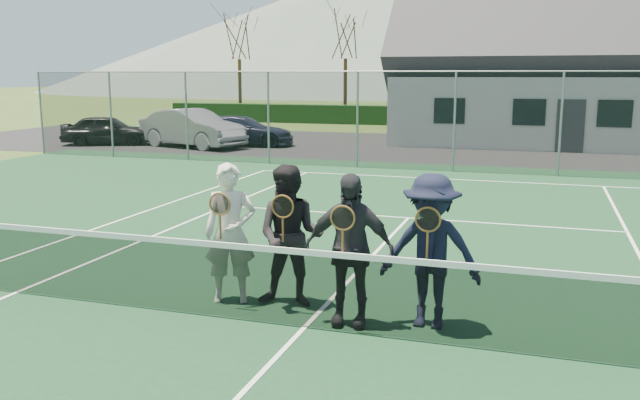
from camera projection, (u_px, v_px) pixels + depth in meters
The scene contains 19 objects.
ground at pixel (474, 150), 26.55m from camera, with size 220.00×220.00×0.00m, color #364E1B.
court_surface at pixel (305, 329), 7.86m from camera, with size 30.00×30.00×0.02m, color #14381E.
tarmac_carpark at pixel (375, 146), 27.77m from camera, with size 40.00×12.00×0.01m, color black.
hedge_row at pixel (495, 117), 37.66m from camera, with size 40.00×1.20×1.10m, color black.
hill_west at pixel (357, 33), 102.61m from camera, with size 110.00×110.00×18.00m, color #516157.
car_a at pixel (107, 130), 28.25m from camera, with size 1.48×3.67×1.25m, color black.
car_b at pixel (192, 128), 27.23m from camera, with size 1.63×4.67×1.54m, color gray.
car_c at pixel (242, 131), 27.83m from camera, with size 1.72×4.24×1.23m, color black.
court_markings at pixel (305, 328), 7.86m from camera, with size 11.03×23.83×0.01m.
tennis_net at pixel (304, 285), 7.76m from camera, with size 11.68×0.08×1.10m.
perimeter_fence at pixel (455, 122), 20.19m from camera, with size 30.07×0.07×3.02m.
clubhouse at pixel (584, 48), 28.33m from camera, with size 15.60×8.20×7.70m.
tree_a at pixel (239, 28), 42.52m from camera, with size 3.20×3.20×7.77m.
tree_b at pixel (346, 25), 40.38m from camera, with size 3.20×3.20×7.77m.
tree_c at pixel (539, 21), 37.02m from camera, with size 3.20×3.20×7.77m.
player_a at pixel (230, 233), 8.64m from camera, with size 0.77×0.64×1.80m.
player_b at pixel (291, 236), 8.49m from camera, with size 0.95×0.78×1.80m.
player_c at pixel (349, 250), 7.84m from camera, with size 1.09×0.55×1.80m.
player_d at pixel (431, 251), 7.76m from camera, with size 1.18×0.70×1.80m.
Camera 1 is at (2.49, -7.03, 2.92)m, focal length 38.00 mm.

